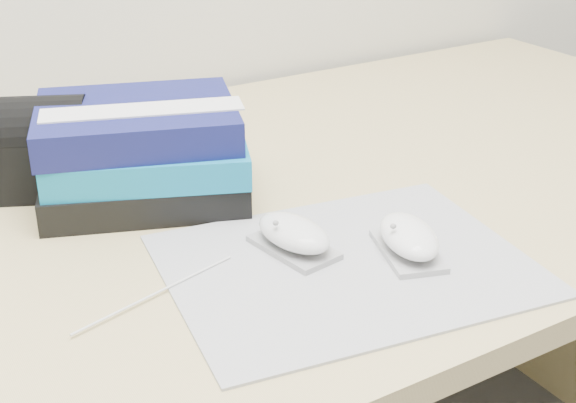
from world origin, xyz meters
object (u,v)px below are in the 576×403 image
book_stack (143,152)px  mouse_front (409,239)px  pouch (34,147)px  desk (260,315)px  mouse_rear (294,235)px

book_stack → mouse_front: bearing=-58.1°
mouse_front → book_stack: 0.34m
mouse_front → pouch: pouch is taller
desk → pouch: size_ratio=10.25×
desk → mouse_front: bearing=-86.4°
pouch → book_stack: bearing=-37.1°
mouse_rear → book_stack: 0.24m
desk → mouse_rear: 0.35m
desk → mouse_front: (0.02, -0.29, 0.26)m
book_stack → pouch: pouch is taller
mouse_front → book_stack: book_stack is taller
desk → mouse_rear: (-0.08, -0.22, 0.26)m
book_stack → pouch: 0.14m
desk → mouse_front: size_ratio=14.34×
mouse_front → book_stack: size_ratio=0.38×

